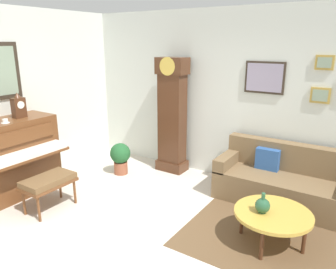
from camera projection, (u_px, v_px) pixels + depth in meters
The scene contains 12 objects.
ground_plane at pixel (131, 242), 3.89m from camera, with size 6.40×6.00×0.10m, color beige.
wall_back at pixel (221, 95), 5.40m from camera, with size 5.30×0.13×2.80m.
area_rug at pixel (272, 242), 3.79m from camera, with size 2.10×1.50×0.01m, color brown.
piano at pixel (8, 159), 4.78m from camera, with size 0.87×1.44×1.18m.
piano_bench at pixel (49, 182), 4.45m from camera, with size 0.42×0.70×0.48m.
grandfather_clock at pixel (172, 119), 5.68m from camera, with size 0.52×0.34×2.03m.
couch at pixel (284, 182), 4.68m from camera, with size 1.90×0.80×0.84m.
coffee_table at pixel (273, 214), 3.69m from camera, with size 0.88×0.88×0.40m.
mantel_clock at pixel (19, 106), 4.79m from camera, with size 0.13×0.18×0.38m.
teacup at pixel (5, 121), 4.51m from camera, with size 0.12×0.12×0.06m.
green_jug at pixel (263, 205), 3.65m from camera, with size 0.17×0.17×0.24m.
potted_plant at pixel (120, 156), 5.69m from camera, with size 0.36×0.36×0.56m.
Camera 1 is at (2.21, -2.58, 2.28)m, focal length 34.47 mm.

